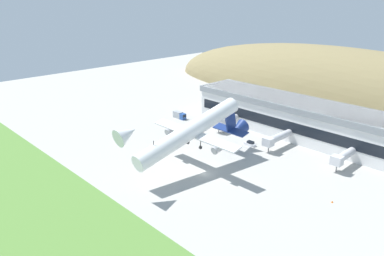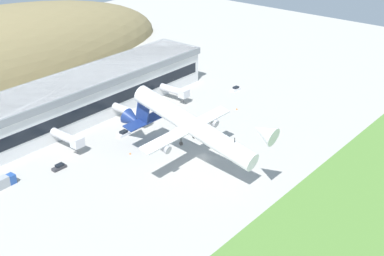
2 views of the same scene
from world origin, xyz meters
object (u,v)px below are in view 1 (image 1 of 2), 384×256
(jetway_1, at_px, (277,138))
(service_car_0, at_px, (250,144))
(terminal_building, at_px, (302,117))
(fuel_truck, at_px, (179,115))
(service_car_2, at_px, (197,127))
(jetway_0, at_px, (225,121))
(cargo_airplane, at_px, (192,132))
(traffic_cone_0, at_px, (216,147))
(jetway_2, at_px, (343,157))
(traffic_cone_1, at_px, (332,201))

(jetway_1, distance_m, service_car_0, 9.90)
(terminal_building, relative_size, fuel_truck, 14.23)
(service_car_0, distance_m, service_car_2, 26.21)
(jetway_0, relative_size, jetway_1, 0.86)
(jetway_0, xyz_separation_m, service_car_2, (-9.08, -6.84, -3.36))
(cargo_airplane, distance_m, service_car_2, 38.77)
(fuel_truck, bearing_deg, cargo_airplane, -37.55)
(cargo_airplane, xyz_separation_m, traffic_cone_0, (-6.23, 18.03, -12.15))
(terminal_building, distance_m, jetway_2, 29.06)
(jetway_1, distance_m, traffic_cone_1, 37.62)
(traffic_cone_1, bearing_deg, terminal_building, 130.45)
(jetway_2, relative_size, cargo_airplane, 0.23)
(jetway_1, bearing_deg, cargo_airplane, -105.87)
(jetway_0, bearing_deg, jetway_2, 0.34)
(terminal_building, height_order, cargo_airplane, cargo_airplane)
(terminal_building, distance_m, service_car_0, 24.06)
(service_car_0, bearing_deg, cargo_airplane, -92.14)
(jetway_1, bearing_deg, fuel_truck, -177.83)
(jetway_2, xyz_separation_m, service_car_2, (-58.08, -7.13, -3.36))
(jetway_0, bearing_deg, traffic_cone_1, -20.51)
(jetway_1, height_order, service_car_2, jetway_1)
(jetway_0, height_order, fuel_truck, jetway_0)
(jetway_0, distance_m, cargo_airplane, 38.46)
(cargo_airplane, height_order, fuel_truck, cargo_airplane)
(jetway_0, xyz_separation_m, traffic_cone_1, (56.90, -21.29, -3.71))
(jetway_2, distance_m, cargo_airplane, 48.25)
(jetway_1, distance_m, service_car_2, 35.07)
(terminal_building, xyz_separation_m, service_car_0, (-7.87, -21.59, -7.15))
(service_car_0, bearing_deg, traffic_cone_0, -124.88)
(jetway_1, relative_size, fuel_truck, 2.29)
(service_car_0, xyz_separation_m, service_car_2, (-26.17, -1.41, -0.05))
(traffic_cone_0, bearing_deg, service_car_0, 55.12)
(jetway_2, relative_size, fuel_truck, 1.89)
(service_car_2, bearing_deg, cargo_airplane, -47.16)
(fuel_truck, bearing_deg, service_car_2, -14.29)
(jetway_1, bearing_deg, service_car_2, -170.54)
(fuel_truck, relative_size, traffic_cone_0, 11.16)
(service_car_0, xyz_separation_m, traffic_cone_1, (39.80, -15.86, -0.40))
(traffic_cone_0, height_order, traffic_cone_1, same)
(cargo_airplane, bearing_deg, traffic_cone_1, 17.18)
(terminal_building, relative_size, cargo_airplane, 1.74)
(jetway_1, xyz_separation_m, traffic_cone_0, (-15.56, -14.79, -3.71))
(service_car_2, bearing_deg, jetway_2, 7.00)
(traffic_cone_1, bearing_deg, service_car_0, 158.28)
(traffic_cone_0, bearing_deg, traffic_cone_1, -6.54)
(service_car_2, bearing_deg, terminal_building, 34.04)
(terminal_building, distance_m, service_car_2, 41.71)
(service_car_2, bearing_deg, traffic_cone_1, -12.35)
(cargo_airplane, distance_m, traffic_cone_1, 44.46)
(terminal_building, bearing_deg, traffic_cone_0, -115.32)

